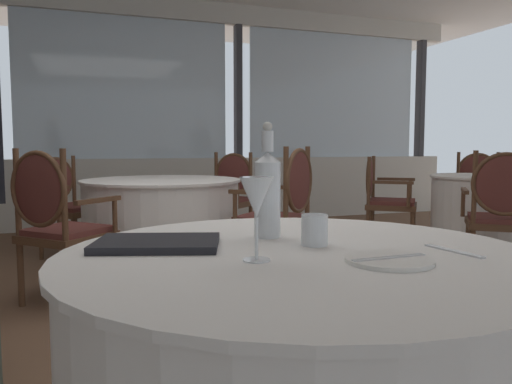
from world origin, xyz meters
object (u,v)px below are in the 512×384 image
wine_glass (257,199)px  water_tumbler (315,230)px  menu_book (157,243)px  dining_chair_0_3 (478,188)px  side_plate (389,260)px  dining_chair_1_1 (283,205)px  water_bottle (267,191)px  dining_chair_0_0 (383,195)px  dining_chair_1_2 (228,191)px  dining_chair_1_3 (67,199)px  dining_chair_1_0 (55,216)px  dining_chair_0_1 (502,207)px

wine_glass → water_tumbler: 0.26m
menu_book → dining_chair_0_3: 4.94m
side_plate → dining_chair_1_1: 2.45m
water_bottle → dining_chair_0_0: bearing=50.9°
dining_chair_1_2 → dining_chair_1_3: (-1.50, 0.04, -0.02)m
dining_chair_0_0 → dining_chair_1_1: size_ratio=0.90×
dining_chair_0_3 → dining_chair_1_2: size_ratio=1.00×
menu_book → dining_chair_1_0: dining_chair_1_0 is taller
water_tumbler → dining_chair_0_0: size_ratio=0.09×
wine_glass → dining_chair_1_3: 3.82m
dining_chair_1_0 → dining_chair_1_3: (0.05, 1.51, -0.04)m
dining_chair_0_3 → dining_chair_1_1: dining_chair_1_1 is taller
water_tumbler → dining_chair_1_2: 3.71m
side_plate → water_tumbler: water_tumbler is taller
side_plate → dining_chair_0_1: dining_chair_0_1 is taller
side_plate → dining_chair_0_0: 3.86m
menu_book → dining_chair_0_0: (2.61, 2.85, -0.21)m
water_tumbler → wine_glass: bearing=-149.8°
menu_book → dining_chair_0_1: dining_chair_0_1 is taller
wine_glass → dining_chair_0_0: size_ratio=0.22×
water_bottle → wine_glass: (-0.13, -0.28, 0.01)m
dining_chair_0_3 → dining_chair_1_1: size_ratio=0.94×
water_bottle → dining_chair_0_0: 3.64m
side_plate → dining_chair_1_2: 3.92m
side_plate → dining_chair_0_0: size_ratio=0.22×
dining_chair_0_1 → dining_chair_0_3: size_ratio=1.04×
dining_chair_0_0 → dining_chair_0_3: (1.30, 0.15, 0.02)m
dining_chair_0_1 → dining_chair_1_1: dining_chair_1_1 is taller
dining_chair_1_2 → water_tumbler: bearing=33.6°
dining_chair_0_1 → water_bottle: bearing=160.2°
dining_chair_1_0 → side_plate: bearing=-115.0°
water_tumbler → dining_chair_1_3: dining_chair_1_3 is taller
dining_chair_0_0 → dining_chair_0_1: 1.32m
dining_chair_1_0 → dining_chair_1_1: bearing=-45.0°
side_plate → dining_chair_0_3: (3.44, 3.36, -0.19)m
wine_glass → dining_chair_1_2: bearing=74.5°
dining_chair_0_3 → wine_glass: bearing=-10.5°
dining_chair_0_3 → dining_chair_1_2: bearing=-61.8°
water_bottle → dining_chair_1_1: size_ratio=0.33×
water_tumbler → dining_chair_0_3: 4.71m
dining_chair_0_3 → dining_chair_1_0: size_ratio=0.95×
dining_chair_0_1 → dining_chair_1_3: 3.63m
dining_chair_0_1 → dining_chair_0_0: bearing=44.6°
dining_chair_1_0 → dining_chair_1_3: 1.51m
dining_chair_1_1 → water_tumbler: bearing=115.8°
side_plate → water_tumbler: (-0.07, 0.24, 0.04)m
dining_chair_1_2 → dining_chair_0_1: bearing=84.6°
dining_chair_0_1 → dining_chair_1_2: dining_chair_0_1 is taller
side_plate → water_bottle: (-0.15, 0.39, 0.13)m
dining_chair_1_0 → dining_chair_1_1: size_ratio=0.99×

